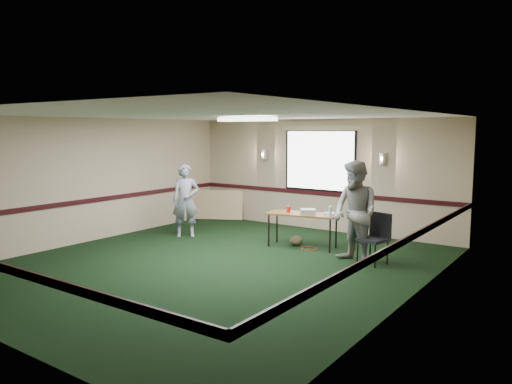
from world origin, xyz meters
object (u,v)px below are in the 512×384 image
Objects in this scene: projector at (308,212)px; conference_chair at (376,234)px; person_right at (355,213)px; folding_table at (302,216)px; person_left at (186,201)px.

conference_chair is at bearing -44.09° from projector.
conference_chair is 0.56m from person_right.
conference_chair is 0.49× the size of person_right.
person_left reaches higher than folding_table.
folding_table is at bearing -28.49° from person_left.
person_left reaches higher than conference_chair.
person_left is at bearing 158.33° from projector.
projector reaches higher than folding_table.
person_right is (-0.31, -0.25, 0.40)m from conference_chair.
projector is 1.41m from person_right.
folding_table is 1.64× the size of conference_chair.
conference_chair is (1.60, -0.30, -0.23)m from projector.
person_left is at bearing -153.53° from person_right.
person_left is at bearing -178.24° from folding_table.
conference_chair is at bearing -37.40° from person_left.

